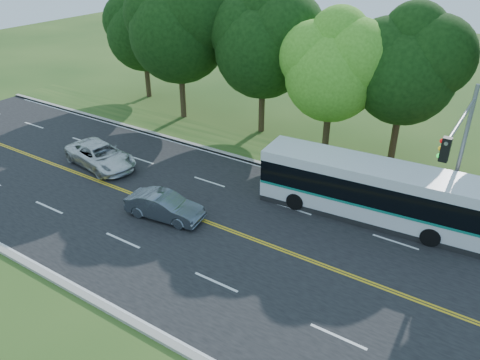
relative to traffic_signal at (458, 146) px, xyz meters
The scene contains 12 objects.
ground 9.65m from the traffic_signal, 140.23° to the right, with size 120.00×120.00×0.00m, color #264918.
road 9.65m from the traffic_signal, 140.23° to the right, with size 60.00×14.00×0.02m, color black.
curb_north 8.15m from the traffic_signal, 164.96° to the left, with size 60.00×0.30×0.15m, color #A5A195.
curb_south 14.86m from the traffic_signal, 117.35° to the right, with size 60.00×0.30×0.15m, color #A5A195.
grass_verge 8.74m from the traffic_signal, 151.03° to the left, with size 60.00×4.00×0.10m, color #264918.
lane_markings 9.71m from the traffic_signal, 140.63° to the right, with size 57.60×13.82×0.00m.
tree_row 13.61m from the traffic_signal, 150.00° to the left, with size 44.70×9.10×13.84m.
bougainvillea_hedge 4.86m from the traffic_signal, 75.94° to the left, with size 9.50×2.25×1.50m.
traffic_signal is the anchor object (origin of this frame).
transit_bus 4.66m from the traffic_signal, behind, with size 11.50×3.35×2.97m.
sedan 14.19m from the traffic_signal, 152.71° to the right, with size 1.43×4.09×1.35m, color slate.
suv 20.18m from the traffic_signal, 168.64° to the right, with size 2.39×5.19×1.44m, color silver.
Camera 1 is at (8.70, -15.79, 13.19)m, focal length 35.00 mm.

